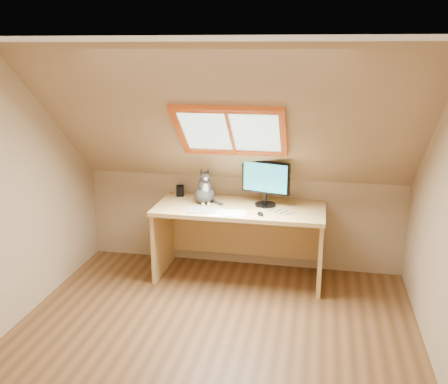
# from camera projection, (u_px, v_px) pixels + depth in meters

# --- Properties ---
(ground) EXTENTS (3.50, 3.50, 0.00)m
(ground) POSITION_uv_depth(u_px,v_px,m) (207.00, 350.00, 4.04)
(ground) COLOR brown
(ground) RESTS_ON ground
(room_shell) EXTENTS (3.52, 3.52, 2.41)m
(room_shell) POSITION_uv_depth(u_px,v_px,m) (202.00, 183.00, 3.56)
(room_shell) COLOR tan
(room_shell) RESTS_ON ground
(desk) EXTENTS (1.73, 0.76, 0.79)m
(desk) POSITION_uv_depth(u_px,v_px,m) (241.00, 226.00, 5.25)
(desk) COLOR #DDAE69
(desk) RESTS_ON ground
(monitor) EXTENTS (0.50, 0.21, 0.47)m
(monitor) POSITION_uv_depth(u_px,v_px,m) (266.00, 180.00, 5.07)
(monitor) COLOR black
(monitor) RESTS_ON desk
(cat) EXTENTS (0.28, 0.31, 0.38)m
(cat) POSITION_uv_depth(u_px,v_px,m) (205.00, 190.00, 5.20)
(cat) COLOR #403B39
(cat) RESTS_ON desk
(desk_speaker) EXTENTS (0.10, 0.10, 0.12)m
(desk_speaker) POSITION_uv_depth(u_px,v_px,m) (180.00, 191.00, 5.47)
(desk_speaker) COLOR black
(desk_speaker) RESTS_ON desk
(graphics_tablet) EXTENTS (0.30, 0.23, 0.01)m
(graphics_tablet) POSITION_uv_depth(u_px,v_px,m) (202.00, 210.00, 4.99)
(graphics_tablet) COLOR #B2B2B7
(graphics_tablet) RESTS_ON desk
(mouse) EXTENTS (0.09, 0.11, 0.03)m
(mouse) POSITION_uv_depth(u_px,v_px,m) (260.00, 214.00, 4.84)
(mouse) COLOR black
(mouse) RESTS_ON desk
(papers) EXTENTS (0.35, 0.30, 0.01)m
(papers) POSITION_uv_depth(u_px,v_px,m) (220.00, 213.00, 4.90)
(papers) COLOR white
(papers) RESTS_ON desk
(cables) EXTENTS (0.51, 0.26, 0.01)m
(cables) POSITION_uv_depth(u_px,v_px,m) (271.00, 212.00, 4.94)
(cables) COLOR silver
(cables) RESTS_ON desk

